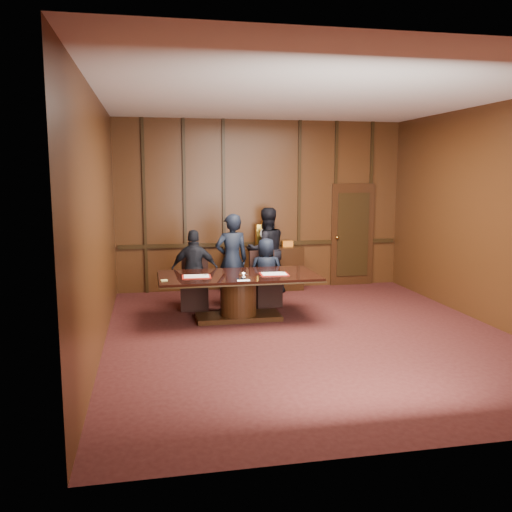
{
  "coord_description": "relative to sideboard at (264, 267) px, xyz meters",
  "views": [
    {
      "loc": [
        -2.32,
        -7.58,
        2.41
      ],
      "look_at": [
        -0.59,
        1.16,
        1.05
      ],
      "focal_mm": 38.0,
      "sensor_mm": 36.0,
      "label": 1
    }
  ],
  "objects": [
    {
      "name": "chair_left",
      "position": [
        -1.55,
        -1.28,
        -0.19
      ],
      "size": [
        0.54,
        0.54,
        0.99
      ],
      "rotation": [
        0.0,
        0.0,
        -0.12
      ],
      "color": "black",
      "rests_on": "ground"
    },
    {
      "name": "signatory_right",
      "position": [
        -0.25,
        -1.36,
        0.14
      ],
      "size": [
        0.67,
        0.49,
        1.26
      ],
      "primitive_type": "imported",
      "rotation": [
        0.0,
        0.0,
        3.0
      ],
      "color": "black",
      "rests_on": "ground"
    },
    {
      "name": "inkstand",
      "position": [
        -0.9,
        -2.61,
        0.33
      ],
      "size": [
        0.2,
        0.14,
        0.12
      ],
      "color": "white",
      "rests_on": "conference_table"
    },
    {
      "name": "conference_table",
      "position": [
        -0.9,
        -2.16,
        0.02
      ],
      "size": [
        2.62,
        1.32,
        0.76
      ],
      "color": "black",
      "rests_on": "ground"
    },
    {
      "name": "signatory_left",
      "position": [
        -1.55,
        -1.36,
        0.23
      ],
      "size": [
        0.89,
        0.5,
        1.43
      ],
      "primitive_type": "imported",
      "rotation": [
        0.0,
        0.0,
        2.95
      ],
      "color": "black",
      "rests_on": "ground"
    },
    {
      "name": "notepad",
      "position": [
        -2.12,
        -2.46,
        0.28
      ],
      "size": [
        0.11,
        0.09,
        0.01
      ],
      "primitive_type": "cube",
      "rotation": [
        0.0,
        0.0,
        0.2
      ],
      "color": "#D8D06A",
      "rests_on": "conference_table"
    },
    {
      "name": "witness_left",
      "position": [
        -0.86,
        -1.19,
        0.36
      ],
      "size": [
        0.67,
        0.49,
        1.69
      ],
      "primitive_type": "imported",
      "rotation": [
        0.0,
        0.0,
        3.28
      ],
      "color": "black",
      "rests_on": "ground"
    },
    {
      "name": "folder_left",
      "position": [
        -1.6,
        -2.26,
        0.28
      ],
      "size": [
        0.48,
        0.35,
        0.02
      ],
      "rotation": [
        0.0,
        0.0,
        -0.05
      ],
      "color": "#AA190F",
      "rests_on": "conference_table"
    },
    {
      "name": "folder_right",
      "position": [
        -0.32,
        -2.29,
        0.28
      ],
      "size": [
        0.48,
        0.36,
        0.02
      ],
      "rotation": [
        0.0,
        0.0,
        -0.06
      ],
      "color": "#AA190F",
      "rests_on": "conference_table"
    },
    {
      "name": "chair_right",
      "position": [
        -0.26,
        -1.28,
        -0.19
      ],
      "size": [
        0.55,
        0.55,
        0.99
      ],
      "rotation": [
        0.0,
        0.0,
        0.16
      ],
      "color": "black",
      "rests_on": "ground"
    },
    {
      "name": "room",
      "position": [
        0.07,
        -3.12,
        1.24
      ],
      "size": [
        7.0,
        7.04,
        3.5
      ],
      "color": "#34100E",
      "rests_on": "ground"
    },
    {
      "name": "sideboard",
      "position": [
        0.0,
        0.0,
        0.0
      ],
      "size": [
        1.6,
        0.45,
        1.54
      ],
      "color": "black",
      "rests_on": "ground"
    },
    {
      "name": "witness_right",
      "position": [
        0.0,
        -0.21,
        0.38
      ],
      "size": [
        0.94,
        0.79,
        1.73
      ],
      "primitive_type": "imported",
      "rotation": [
        0.0,
        0.0,
        3.31
      ],
      "color": "black",
      "rests_on": "ground"
    }
  ]
}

